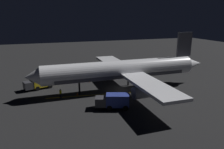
# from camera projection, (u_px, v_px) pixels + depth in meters

# --- Properties ---
(ground_plane) EXTENTS (180.00, 180.00, 0.20)m
(ground_plane) POSITION_uv_depth(u_px,v_px,m) (121.00, 90.00, 45.31)
(ground_plane) COLOR black
(apron_guide_stripe) EXTENTS (3.03, 22.59, 0.01)m
(apron_guide_stripe) POSITION_uv_depth(u_px,v_px,m) (105.00, 94.00, 42.72)
(apron_guide_stripe) COLOR gold
(apron_guide_stripe) RESTS_ON ground_plane
(airliner) EXTENTS (34.79, 38.62, 11.60)m
(airliner) POSITION_uv_depth(u_px,v_px,m) (124.00, 70.00, 44.38)
(airliner) COLOR white
(airliner) RESTS_ON ground_plane
(baggage_truck) EXTENTS (3.68, 6.02, 2.48)m
(baggage_truck) POSITION_uv_depth(u_px,v_px,m) (39.00, 83.00, 45.58)
(baggage_truck) COLOR gold
(baggage_truck) RESTS_ON ground_plane
(catering_truck) EXTENTS (3.84, 5.93, 2.47)m
(catering_truck) POSITION_uv_depth(u_px,v_px,m) (114.00, 101.00, 35.85)
(catering_truck) COLOR navy
(catering_truck) RESTS_ON ground_plane
(ground_crew_worker) EXTENTS (0.40, 0.40, 1.74)m
(ground_crew_worker) POSITION_uv_depth(u_px,v_px,m) (61.00, 93.00, 40.60)
(ground_crew_worker) COLOR black
(ground_crew_worker) RESTS_ON ground_plane
(traffic_cone_near_left) EXTENTS (0.50, 0.50, 0.55)m
(traffic_cone_near_left) POSITION_uv_depth(u_px,v_px,m) (77.00, 94.00, 42.07)
(traffic_cone_near_left) COLOR #EA590F
(traffic_cone_near_left) RESTS_ON ground_plane
(traffic_cone_near_right) EXTENTS (0.50, 0.50, 0.55)m
(traffic_cone_near_right) POSITION_uv_depth(u_px,v_px,m) (89.00, 81.00, 50.47)
(traffic_cone_near_right) COLOR #EA590F
(traffic_cone_near_right) RESTS_ON ground_plane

